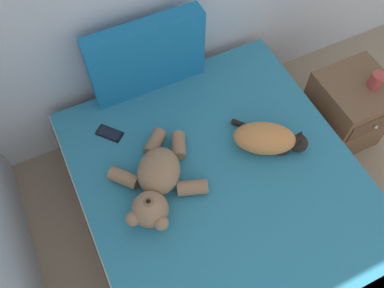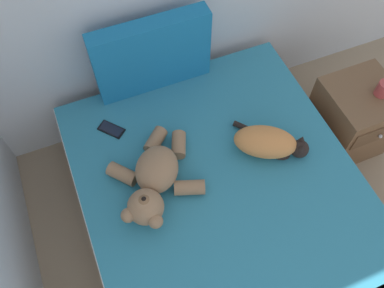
% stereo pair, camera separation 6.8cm
% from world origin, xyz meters
% --- Properties ---
extents(bed, '(1.50, 1.92, 0.49)m').
position_xyz_m(bed, '(1.10, 3.52, 0.24)').
color(bed, brown).
rests_on(bed, ground_plane).
extents(patterned_cushion, '(0.68, 0.11, 0.47)m').
position_xyz_m(patterned_cushion, '(1.00, 4.41, 0.72)').
color(patterned_cushion, '#1972AD').
rests_on(patterned_cushion, bed).
extents(cat, '(0.41, 0.39, 0.15)m').
position_xyz_m(cat, '(1.41, 3.72, 0.56)').
color(cat, '#D18447').
rests_on(cat, bed).
extents(teddy_bear, '(0.48, 0.58, 0.20)m').
position_xyz_m(teddy_bear, '(0.77, 3.73, 0.57)').
color(teddy_bear, '#937051').
rests_on(teddy_bear, bed).
extents(cell_phone, '(0.15, 0.16, 0.01)m').
position_xyz_m(cell_phone, '(0.65, 4.17, 0.49)').
color(cell_phone, black).
rests_on(cell_phone, bed).
extents(nightstand, '(0.42, 0.46, 0.52)m').
position_xyz_m(nightstand, '(2.14, 3.83, 0.26)').
color(nightstand, brown).
rests_on(nightstand, ground_plane).
extents(mug, '(0.12, 0.08, 0.09)m').
position_xyz_m(mug, '(2.21, 3.79, 0.57)').
color(mug, '#B23F3F').
rests_on(mug, nightstand).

